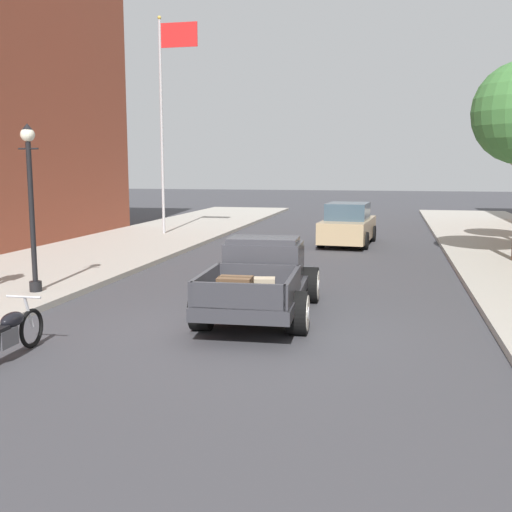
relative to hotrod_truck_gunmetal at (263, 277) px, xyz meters
The scene contains 6 objects.
ground_plane 1.63m from the hotrod_truck_gunmetal, 91.58° to the right, with size 140.00×140.00×0.00m, color #3D3D42.
hotrod_truck_gunmetal is the anchor object (origin of this frame).
motorcycle_parked 5.24m from the hotrod_truck_gunmetal, 128.77° to the right, with size 0.62×2.12×0.93m.
car_background_tan 11.75m from the hotrod_truck_gunmetal, 85.36° to the left, with size 2.11×4.42×1.65m.
street_lamp_near 5.72m from the hotrod_truck_gunmetal, behind, with size 0.50×0.32×3.85m.
flagpole 15.44m from the hotrod_truck_gunmetal, 118.32° to the left, with size 1.74×0.16×9.16m.
Camera 1 is at (2.61, -10.80, 3.02)m, focal length 42.66 mm.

